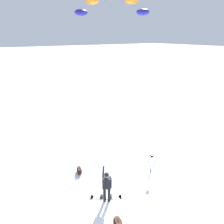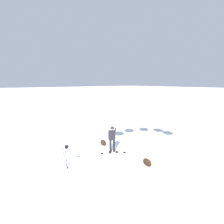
{
  "view_description": "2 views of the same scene",
  "coord_description": "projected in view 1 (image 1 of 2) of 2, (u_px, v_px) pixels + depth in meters",
  "views": [
    {
      "loc": [
        -6.41,
        4.36,
        7.63
      ],
      "look_at": [
        2.29,
        -1.32,
        3.58
      ],
      "focal_mm": 31.61,
      "sensor_mm": 36.0,
      "label": 1
    },
    {
      "loc": [
        8.82,
        -6.64,
        4.46
      ],
      "look_at": [
        1.9,
        -1.07,
        3.01
      ],
      "focal_mm": 29.67,
      "sensor_mm": 36.0,
      "label": 2
    }
  ],
  "objects": [
    {
      "name": "gear_bag_large",
      "position": [
        118.0,
        223.0,
        8.39
      ],
      "size": [
        0.76,
        0.57,
        0.33
      ],
      "color": "black",
      "rests_on": "ground_plane"
    },
    {
      "name": "ground_plane",
      "position": [
        115.0,
        196.0,
        10.0
      ],
      "size": [
        300.0,
        300.0,
        0.0
      ],
      "primitive_type": "plane",
      "color": "white"
    },
    {
      "name": "camera_tripod",
      "position": [
        152.0,
        160.0,
        11.39
      ],
      "size": [
        0.52,
        0.49,
        1.27
      ],
      "color": "#262628",
      "rests_on": "ground_plane"
    },
    {
      "name": "snowboard",
      "position": [
        106.0,
        197.0,
        9.94
      ],
      "size": [
        1.13,
        1.61,
        0.1
      ],
      "color": "beige",
      "rests_on": "ground_plane"
    },
    {
      "name": "gear_bag_small",
      "position": [
        79.0,
        170.0,
        11.66
      ],
      "size": [
        0.75,
        0.48,
        0.33
      ],
      "color": "black",
      "rests_on": "ground_plane"
    },
    {
      "name": "snowboarder",
      "position": [
        107.0,
        184.0,
        9.37
      ],
      "size": [
        0.77,
        0.48,
        1.72
      ],
      "color": "black",
      "rests_on": "ground_plane"
    },
    {
      "name": "traction_kite",
      "position": [
        112.0,
        4.0,
        13.58
      ],
      "size": [
        4.02,
        4.9,
        1.43
      ],
      "color": "navy"
    }
  ]
}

